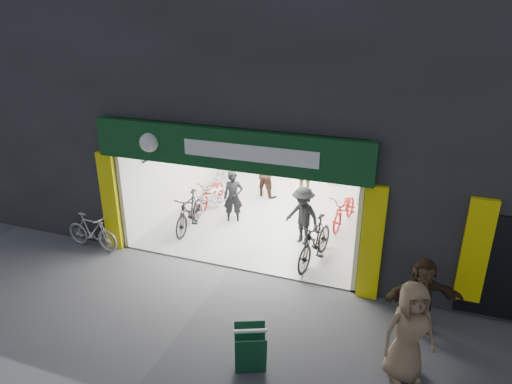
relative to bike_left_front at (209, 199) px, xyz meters
The scene contains 17 objects.
ground 3.24m from the bike_left_front, 55.77° to the right, with size 60.00×60.00×0.00m, color #56565B.
building 5.23m from the bike_left_front, 40.84° to the left, with size 17.00×10.27×8.00m.
bike_left_front is the anchor object (origin of this frame).
bike_left_midfront 1.15m from the bike_left_front, 92.91° to the right, with size 0.52×1.85×1.11m, color black.
bike_left_midback 0.69m from the bike_left_front, 109.28° to the left, with size 0.58×1.66×0.87m, color maroon.
bike_left_back 2.70m from the bike_left_front, 105.02° to the left, with size 0.46×1.63×0.98m, color #B3B3B8.
bike_right_front 4.02m from the bike_left_front, 24.89° to the right, with size 0.55×1.95×1.17m, color black.
bike_right_mid 4.03m from the bike_left_front, ahead, with size 0.65×1.87×0.98m, color #9C110E.
bike_right_back 5.05m from the bike_left_front, 32.12° to the left, with size 0.44×1.54×0.93m, color silver.
parked_bike 3.54m from the bike_left_front, 123.58° to the right, with size 0.46×1.62×0.97m, color silver.
customer_a 0.95m from the bike_left_front, 14.25° to the right, with size 0.57×0.37×1.56m, color black.
customer_b 2.30m from the bike_left_front, 59.78° to the left, with size 0.86×0.67×1.77m, color #341F17.
customer_c 3.25m from the bike_left_front, 15.44° to the right, with size 1.05×0.60×1.63m, color black.
customer_d 3.30m from the bike_left_front, 42.85° to the left, with size 1.00×0.42×1.71m, color #82684B.
pedestrian_near 7.68m from the bike_left_front, 39.20° to the right, with size 0.90×0.59×1.84m, color #82684B.
pedestrian_far 7.07m from the bike_left_front, 29.96° to the right, with size 1.48×0.47×1.60m, color #3B2B1B.
sandwich_board 6.59m from the bike_left_front, 58.48° to the right, with size 0.71×0.72×0.83m.
Camera 1 is at (3.85, -8.76, 5.88)m, focal length 32.00 mm.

